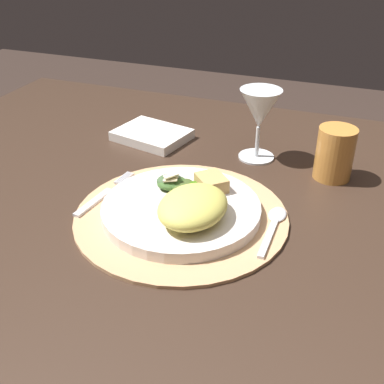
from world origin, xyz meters
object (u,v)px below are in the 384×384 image
at_px(spoon, 275,222).
at_px(napkin, 152,135).
at_px(dining_table, 171,260).
at_px(amber_tumbler, 335,153).
at_px(dinner_plate, 181,209).
at_px(wine_glass, 260,111).
at_px(fork, 102,195).

height_order(spoon, napkin, napkin).
height_order(dining_table, spoon, spoon).
bearing_deg(amber_tumbler, dining_table, -141.70).
bearing_deg(amber_tumbler, napkin, 174.54).
bearing_deg(napkin, dining_table, -59.07).
bearing_deg(dining_table, napkin, 120.93).
distance_m(dinner_plate, wine_glass, 0.28).
relative_size(napkin, amber_tumbler, 1.51).
height_order(fork, napkin, napkin).
xyz_separation_m(spoon, napkin, (-0.32, 0.23, 0.00)).
height_order(napkin, wine_glass, wine_glass).
xyz_separation_m(fork, spoon, (0.30, 0.03, -0.00)).
relative_size(dining_table, wine_glass, 8.88).
xyz_separation_m(napkin, amber_tumbler, (0.39, -0.04, 0.04)).
relative_size(dining_table, spoon, 8.92).
xyz_separation_m(fork, napkin, (-0.03, 0.26, 0.00)).
bearing_deg(fork, spoon, 4.89).
distance_m(fork, wine_glass, 0.34).
bearing_deg(spoon, napkin, 143.93).
bearing_deg(napkin, spoon, -36.07).
relative_size(wine_glass, amber_tumbler, 1.45).
height_order(wine_glass, amber_tumbler, wine_glass).
distance_m(dining_table, napkin, 0.30).
xyz_separation_m(dinner_plate, wine_glass, (0.06, 0.26, 0.08)).
bearing_deg(wine_glass, dinner_plate, -103.63).
distance_m(napkin, wine_glass, 0.25).
bearing_deg(dining_table, amber_tumbler, 38.30).
height_order(dinner_plate, amber_tumbler, amber_tumbler).
height_order(spoon, amber_tumbler, amber_tumbler).
distance_m(spoon, amber_tumbler, 0.21).
distance_m(spoon, napkin, 0.40).
bearing_deg(fork, amber_tumbler, 31.64).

